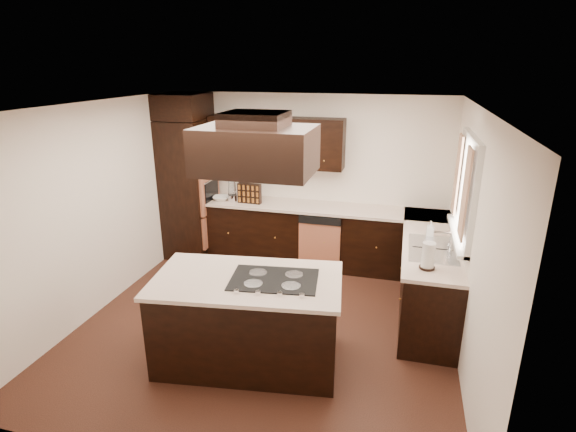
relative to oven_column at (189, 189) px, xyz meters
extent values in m
cube|color=#572E1E|center=(1.78, -1.71, -1.07)|extent=(4.20, 4.20, 0.02)
cube|color=silver|center=(1.78, -1.71, 1.45)|extent=(4.20, 4.20, 0.02)
cube|color=white|center=(1.78, 0.40, 0.19)|extent=(4.20, 0.02, 2.50)
cube|color=white|center=(1.78, -3.81, 0.19)|extent=(4.20, 0.02, 2.50)
cube|color=white|center=(-0.33, -1.71, 0.19)|extent=(0.02, 4.20, 2.50)
cube|color=white|center=(3.88, -1.71, 0.19)|extent=(0.02, 4.20, 2.50)
cube|color=black|center=(0.00, 0.00, 0.00)|extent=(0.65, 0.75, 2.12)
cube|color=#C8714F|center=(0.35, 0.00, 0.06)|extent=(0.05, 0.62, 0.78)
cube|color=black|center=(1.81, 0.09, -0.62)|extent=(2.93, 0.60, 0.88)
cube|color=black|center=(3.58, -0.80, -0.62)|extent=(0.60, 2.40, 0.88)
cube|color=beige|center=(1.81, 0.08, -0.16)|extent=(2.93, 0.63, 0.04)
cube|color=beige|center=(3.56, -0.80, -0.16)|extent=(0.63, 2.40, 0.04)
cube|color=black|center=(1.34, 0.23, 0.75)|extent=(2.00, 0.34, 0.72)
cube|color=#C8714F|center=(2.10, -0.20, -0.66)|extent=(0.60, 0.05, 0.72)
cube|color=silver|center=(3.85, -1.16, 0.59)|extent=(0.06, 1.32, 1.12)
cube|color=white|center=(3.87, -1.16, 0.59)|extent=(0.00, 1.20, 1.00)
cube|color=beige|center=(3.79, -1.57, 0.64)|extent=(0.02, 0.34, 0.90)
cube|color=beige|center=(3.79, -0.74, 0.64)|extent=(0.02, 0.34, 0.90)
cube|color=silver|center=(3.58, -1.16, -0.14)|extent=(0.52, 0.84, 0.01)
cube|color=black|center=(1.79, -2.38, -0.62)|extent=(1.88, 1.19, 0.88)
cube|color=beige|center=(1.79, -2.38, -0.16)|extent=(1.95, 1.26, 0.04)
cube|color=black|center=(2.06, -2.34, -0.13)|extent=(0.90, 0.66, 0.01)
cube|color=black|center=(1.88, -2.25, 1.10)|extent=(1.05, 0.72, 0.42)
cube|color=black|center=(1.88, -2.25, 1.38)|extent=(0.55, 0.50, 0.13)
cylinder|color=silver|center=(0.71, 0.01, -0.09)|extent=(0.15, 0.15, 0.10)
cone|color=silver|center=(0.71, 0.01, 0.09)|extent=(0.13, 0.13, 0.26)
cube|color=black|center=(0.99, -0.01, 0.01)|extent=(0.36, 0.12, 0.30)
imported|color=silver|center=(0.52, 0.02, -0.11)|extent=(0.30, 0.30, 0.06)
imported|color=silver|center=(3.56, -0.74, -0.05)|extent=(0.09, 0.09, 0.19)
cylinder|color=silver|center=(3.50, -1.70, 0.00)|extent=(0.15, 0.15, 0.28)
camera|label=1|loc=(3.18, -6.08, 1.85)|focal=28.00mm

